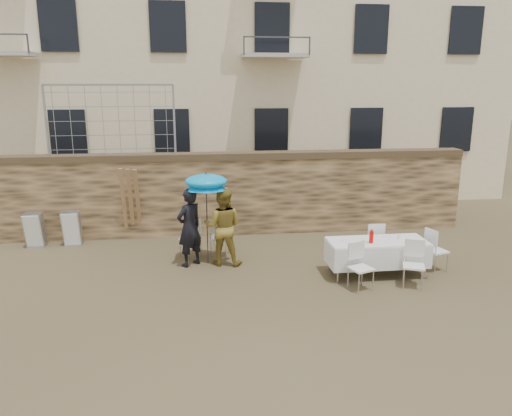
{
  "coord_description": "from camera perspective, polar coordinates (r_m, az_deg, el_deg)",
  "views": [
    {
      "loc": [
        -0.87,
        -8.26,
        4.06
      ],
      "look_at": [
        0.4,
        2.2,
        1.4
      ],
      "focal_mm": 35.0,
      "sensor_mm": 36.0,
      "label": 1
    }
  ],
  "objects": [
    {
      "name": "chair_stack_right",
      "position": [
        13.66,
        -20.17,
        -2.01
      ],
      "size": [
        0.46,
        0.4,
        0.92
      ],
      "primitive_type": null,
      "color": "white",
      "rests_on": "ground"
    },
    {
      "name": "banquet_table",
      "position": [
        11.01,
        13.72,
        -3.85
      ],
      "size": [
        2.1,
        0.85,
        0.78
      ],
      "color": "white",
      "rests_on": "ground"
    },
    {
      "name": "chair_stack_left",
      "position": [
        13.9,
        -23.78,
        -2.08
      ],
      "size": [
        0.46,
        0.47,
        0.92
      ],
      "primitive_type": null,
      "color": "white",
      "rests_on": "ground"
    },
    {
      "name": "couple_chair_left",
      "position": [
        11.94,
        -7.53,
        -3.4
      ],
      "size": [
        0.67,
        0.67,
        0.96
      ],
      "primitive_type": null,
      "rotation": [
        0.0,
        0.0,
        3.79
      ],
      "color": "white",
      "rests_on": "ground"
    },
    {
      "name": "table_chair_front_right",
      "position": [
        10.62,
        17.59,
        -6.21
      ],
      "size": [
        0.62,
        0.62,
        0.96
      ],
      "primitive_type": null,
      "rotation": [
        0.0,
        0.0,
        -0.38
      ],
      "color": "white",
      "rests_on": "ground"
    },
    {
      "name": "table_chair_front_left",
      "position": [
        10.23,
        11.93,
        -6.64
      ],
      "size": [
        0.62,
        0.62,
        0.96
      ],
      "primitive_type": null,
      "rotation": [
        0.0,
        0.0,
        0.36
      ],
      "color": "white",
      "rests_on": "ground"
    },
    {
      "name": "stone_wall",
      "position": [
        13.61,
        -3.09,
        1.59
      ],
      "size": [
        13.0,
        0.5,
        2.2
      ],
      "primitive_type": "cube",
      "color": "brown",
      "rests_on": "ground"
    },
    {
      "name": "woman_dress",
      "position": [
        11.31,
        -3.81,
        -2.13
      ],
      "size": [
        0.99,
        0.85,
        1.79
      ],
      "primitive_type": "imported",
      "rotation": [
        0.0,
        0.0,
        2.93
      ],
      "color": "gold",
      "rests_on": "ground"
    },
    {
      "name": "table_chair_side",
      "position": [
        11.73,
        19.92,
        -4.49
      ],
      "size": [
        0.59,
        0.59,
        0.96
      ],
      "primitive_type": null,
      "rotation": [
        0.0,
        0.0,
        1.83
      ],
      "color": "white",
      "rests_on": "ground"
    },
    {
      "name": "table_chair_back",
      "position": [
        11.86,
        13.22,
        -3.78
      ],
      "size": [
        0.48,
        0.48,
        0.96
      ],
      "primitive_type": null,
      "rotation": [
        0.0,
        0.0,
        3.14
      ],
      "color": "white",
      "rests_on": "ground"
    },
    {
      "name": "chain_link_fence",
      "position": [
        13.46,
        -16.23,
        9.52
      ],
      "size": [
        3.2,
        0.06,
        1.8
      ],
      "primitive_type": null,
      "color": "gray",
      "rests_on": "stone_wall"
    },
    {
      "name": "man_suit",
      "position": [
        11.3,
        -7.62,
        -2.23
      ],
      "size": [
        0.78,
        0.75,
        1.79
      ],
      "primitive_type": "imported",
      "rotation": [
        0.0,
        0.0,
        3.83
      ],
      "color": "black",
      "rests_on": "ground"
    },
    {
      "name": "ground",
      "position": [
        9.24,
        -0.84,
        -11.88
      ],
      "size": [
        80.0,
        80.0,
        0.0
      ],
      "primitive_type": "plane",
      "color": "brown",
      "rests_on": "ground"
    },
    {
      "name": "couple_chair_right",
      "position": [
        11.95,
        -4.17,
        -3.3
      ],
      "size": [
        0.58,
        0.58,
        0.96
      ],
      "primitive_type": null,
      "rotation": [
        0.0,
        0.0,
        2.89
      ],
      "color": "white",
      "rests_on": "ground"
    },
    {
      "name": "umbrella",
      "position": [
        11.16,
        -5.72,
        2.73
      ],
      "size": [
        0.99,
        0.99,
        1.98
      ],
      "color": "#3F3F44",
      "rests_on": "ground"
    },
    {
      "name": "wood_planks",
      "position": [
        13.31,
        -13.59,
        0.47
      ],
      "size": [
        0.7,
        0.2,
        2.0
      ],
      "primitive_type": null,
      "color": "#A37749",
      "rests_on": "ground"
    },
    {
      "name": "soda_bottle",
      "position": [
        10.75,
        13.05,
        -3.27
      ],
      "size": [
        0.09,
        0.09,
        0.26
      ],
      "primitive_type": "cylinder",
      "color": "red",
      "rests_on": "banquet_table"
    }
  ]
}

